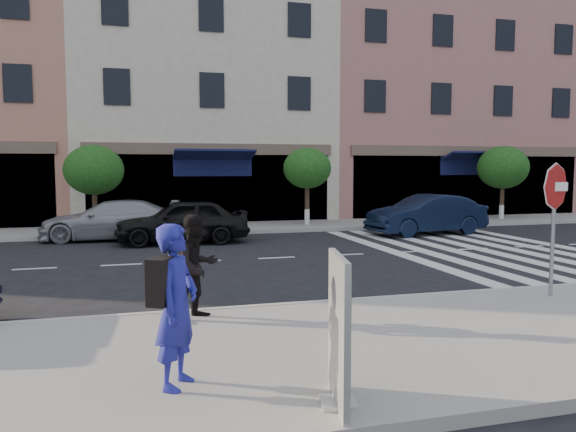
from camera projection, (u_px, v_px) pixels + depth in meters
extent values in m
plane|color=black|center=(326.00, 289.00, 11.21)|extent=(120.00, 120.00, 0.00)
cube|color=gray|center=(419.00, 342.00, 7.61)|extent=(60.00, 4.50, 0.15)
cube|color=gray|center=(232.00, 228.00, 21.76)|extent=(60.00, 3.00, 0.15)
cube|color=beige|center=(199.00, 103.00, 26.90)|extent=(11.00, 9.00, 11.00)
cube|color=#AF6F68|center=(424.00, 90.00, 30.02)|extent=(13.00, 9.00, 13.00)
cylinder|color=#473323|center=(95.00, 208.00, 20.15)|extent=(0.18, 0.18, 1.60)
cylinder|color=silver|center=(95.00, 222.00, 20.20)|extent=(0.20, 0.20, 0.60)
ellipsoid|color=#134313|center=(94.00, 170.00, 20.03)|extent=(2.10, 2.10, 1.79)
cylinder|color=#473323|center=(307.00, 203.00, 22.29)|extent=(0.18, 0.18, 1.71)
cylinder|color=silver|center=(307.00, 217.00, 22.33)|extent=(0.20, 0.20, 0.60)
ellipsoid|color=#134313|center=(307.00, 168.00, 22.16)|extent=(1.90, 1.90, 1.62)
cylinder|color=#473323|center=(502.00, 200.00, 24.69)|extent=(0.18, 0.18, 1.65)
cylinder|color=silver|center=(501.00, 212.00, 24.74)|extent=(0.20, 0.20, 0.60)
ellipsoid|color=#134313|center=(503.00, 167.00, 24.57)|extent=(2.20, 2.20, 1.87)
cylinder|color=gray|center=(553.00, 236.00, 9.91)|extent=(0.07, 0.07, 2.14)
cylinder|color=white|center=(555.00, 187.00, 9.82)|extent=(0.84, 0.04, 0.84)
cylinder|color=#9E1411|center=(556.00, 187.00, 9.80)|extent=(0.78, 0.05, 0.78)
cube|color=white|center=(557.00, 187.00, 9.77)|extent=(0.44, 0.03, 0.16)
imported|color=navy|center=(177.00, 306.00, 5.82)|extent=(0.66, 0.75, 1.72)
imported|color=black|center=(197.00, 267.00, 8.46)|extent=(0.97, 0.92, 1.59)
cube|color=beige|center=(338.00, 403.00, 5.43)|extent=(0.40, 0.40, 0.05)
cube|color=beige|center=(339.00, 331.00, 5.37)|extent=(0.25, 0.95, 1.47)
cube|color=#D88C3F|center=(343.00, 325.00, 5.36)|extent=(0.18, 0.78, 1.13)
imported|color=#9D9DA2|center=(111.00, 220.00, 18.70)|extent=(4.69, 2.25, 1.32)
imported|color=black|center=(182.00, 221.00, 17.86)|extent=(4.19, 1.72, 1.42)
imported|color=black|center=(427.00, 215.00, 20.18)|extent=(4.51, 2.02, 1.44)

